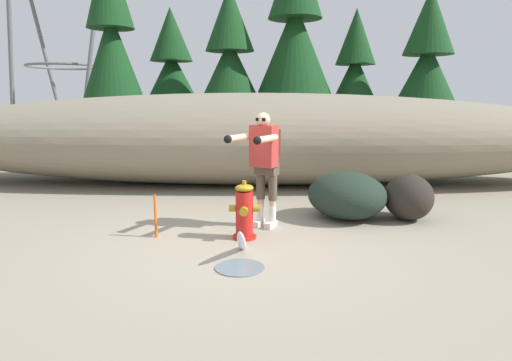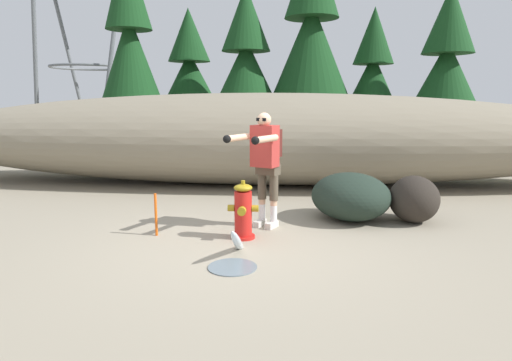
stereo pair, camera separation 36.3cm
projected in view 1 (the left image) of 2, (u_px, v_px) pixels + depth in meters
name	position (u px, v px, depth m)	size (l,w,h in m)	color
ground_plane	(240.00, 246.00, 5.88)	(56.00, 56.00, 0.04)	gray
dirt_embankment	(252.00, 139.00, 10.10)	(16.25, 3.20, 2.03)	gray
fire_hydrant	(244.00, 212.00, 6.10)	(0.42, 0.37, 0.80)	red
hydrant_water_jet	(241.00, 249.00, 5.40)	(0.56, 1.25, 0.64)	silver
utility_worker	(264.00, 156.00, 6.51)	(0.78, 1.04, 1.69)	beige
boulder_large	(347.00, 195.00, 7.15)	(1.31, 1.19, 0.75)	#1F2D24
boulder_mid	(409.00, 197.00, 7.08)	(0.90, 0.76, 0.72)	#2A251F
pine_tree_far_left	(112.00, 44.00, 14.31)	(2.29, 2.29, 6.85)	#47331E
pine_tree_left	(172.00, 70.00, 16.35)	(2.36, 2.36, 5.14)	#47331E
pine_tree_center	(230.00, 63.00, 14.79)	(2.46, 2.46, 5.53)	#47331E
pine_tree_right	(295.00, 34.00, 14.70)	(2.72, 2.72, 7.18)	#47331E
pine_tree_far_right	(355.00, 74.00, 15.41)	(2.09, 2.09, 4.91)	#47331E
pine_tree_ridge_end	(427.00, 66.00, 14.23)	(2.42, 2.42, 5.33)	#47331E
survey_stake	(156.00, 216.00, 6.16)	(0.04, 0.04, 0.60)	#E55914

